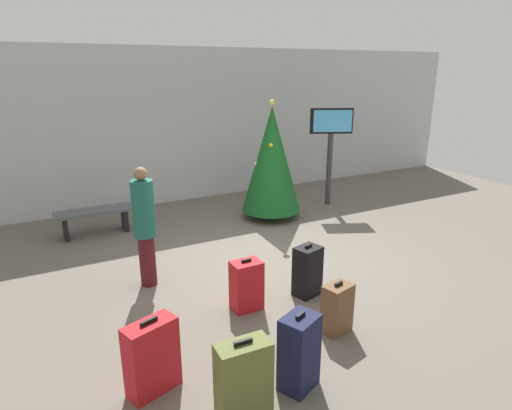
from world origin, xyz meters
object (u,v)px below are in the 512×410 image
traveller_0 (145,224)px  suitcase_4 (299,352)px  flight_info_kiosk (331,138)px  waiting_bench (95,216)px  suitcase_0 (244,380)px  suitcase_3 (337,308)px  suitcase_2 (152,357)px  suitcase_5 (247,285)px  suitcase_1 (307,271)px  holiday_tree (272,159)px

traveller_0 → suitcase_4: bearing=-75.0°
flight_info_kiosk → suitcase_4: bearing=-129.6°
waiting_bench → suitcase_0: suitcase_0 is taller
suitcase_3 → suitcase_2: bearing=179.2°
suitcase_5 → suitcase_1: bearing=-4.3°
traveller_0 → suitcase_1: 2.33m
flight_info_kiosk → suitcase_1: flight_info_kiosk is taller
flight_info_kiosk → suitcase_5: bearing=-139.2°
flight_info_kiosk → waiting_bench: 5.15m
waiting_bench → traveller_0: traveller_0 is taller
suitcase_4 → suitcase_1: bearing=53.0°
traveller_0 → suitcase_2: bearing=-103.4°
suitcase_0 → suitcase_4: suitcase_4 is taller
traveller_0 → suitcase_5: traveller_0 is taller
suitcase_2 → suitcase_4: suitcase_4 is taller
holiday_tree → suitcase_1: 3.38m
waiting_bench → suitcase_4: bearing=-78.1°
traveller_0 → suitcase_4: traveller_0 is taller
suitcase_5 → suitcase_3: bearing=-53.3°
flight_info_kiosk → suitcase_5: (-3.69, -3.18, -1.20)m
suitcase_4 → waiting_bench: bearing=101.9°
holiday_tree → suitcase_4: size_ratio=2.97×
suitcase_2 → suitcase_5: suitcase_2 is taller
suitcase_2 → suitcase_3: suitcase_2 is taller
holiday_tree → suitcase_4: bearing=-116.8°
suitcase_0 → suitcase_5: suitcase_0 is taller
suitcase_0 → suitcase_4: 0.64m
holiday_tree → waiting_bench: size_ratio=1.70×
suitcase_1 → waiting_bench: bearing=120.4°
suitcase_0 → suitcase_1: (1.73, 1.54, -0.02)m
suitcase_3 → suitcase_5: size_ratio=0.92×
flight_info_kiosk → suitcase_0: 6.68m
holiday_tree → suitcase_0: bearing=-122.4°
holiday_tree → suitcase_2: (-3.54, -3.90, -0.86)m
waiting_bench → suitcase_2: suitcase_2 is taller
holiday_tree → flight_info_kiosk: size_ratio=1.11×
holiday_tree → suitcase_2: size_ratio=3.08×
waiting_bench → traveller_0: 2.53m
waiting_bench → flight_info_kiosk: bearing=-5.7°
suitcase_5 → waiting_bench: bearing=109.5°
traveller_0 → suitcase_1: bearing=-35.5°
flight_info_kiosk → suitcase_0: size_ratio=2.77×
suitcase_3 → suitcase_5: (-0.71, 0.95, 0.03)m
suitcase_0 → suitcase_4: (0.63, 0.08, 0.02)m
suitcase_0 → holiday_tree: bearing=57.6°
suitcase_1 → suitcase_2: bearing=-160.1°
flight_info_kiosk → waiting_bench: size_ratio=1.53×
flight_info_kiosk → suitcase_1: (-2.79, -3.25, -1.17)m
holiday_tree → waiting_bench: bearing=168.2°
flight_info_kiosk → suitcase_2: flight_info_kiosk is taller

